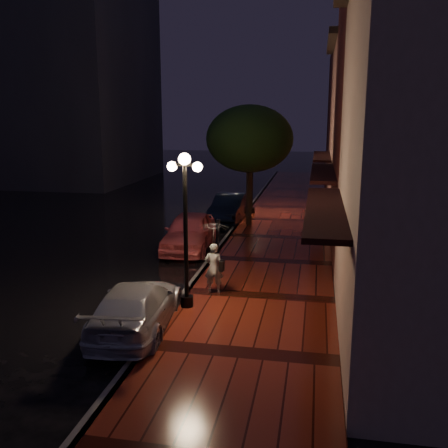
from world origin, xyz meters
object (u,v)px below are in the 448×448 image
Objects in this scene: navy_car at (230,208)px; silver_car at (136,307)px; street_tree at (250,141)px; streetlamp_far at (252,169)px; woman_with_umbrella at (214,247)px; pink_car at (189,232)px; streetlamp_near at (186,222)px; parking_meter at (218,233)px.

silver_car is at bearing -87.34° from navy_car.
street_tree is 4.01m from navy_car.
streetlamp_far is 3.44m from street_tree.
woman_with_umbrella is at bearing -79.86° from navy_car.
woman_with_umbrella is at bearing -71.03° from pink_car.
streetlamp_near is 3.15× the size of parking_meter.
silver_car is at bearing -123.04° from streetlamp_near.
woman_with_umbrella is at bearing -88.46° from street_tree.
pink_car is at bearing -112.33° from street_tree.
navy_car is (-0.95, -1.56, -1.89)m from streetlamp_far.
streetlamp_far is at bearing -98.83° from silver_car.
streetlamp_far is 15.61m from silver_car.
street_tree is 10.10m from woman_with_umbrella.
street_tree reaches higher than parking_meter.
pink_car reaches higher than navy_car.
silver_car is (0.65, -7.93, -0.13)m from pink_car.
street_tree reaches higher than navy_car.
streetlamp_far is at bearing 90.00° from streetlamp_near.
streetlamp_far is at bearing 61.30° from navy_car.
navy_car is at bearing 102.23° from parking_meter.
woman_with_umbrella is 4.41m from parking_meter.
streetlamp_far is 0.98× the size of silver_car.
street_tree is 1.30× the size of pink_car.
streetlamp_far is 3.15× the size of parking_meter.
parking_meter reaches higher than silver_car.
parking_meter is at bearing 92.06° from streetlamp_near.
parking_meter is at bearing -85.25° from woman_with_umbrella.
streetlamp_far is 1.00× the size of navy_car.
parking_meter is (-0.20, 5.56, -1.62)m from streetlamp_near.
streetlamp_far reaches higher than woman_with_umbrella.
woman_with_umbrella reaches higher than navy_car.
pink_car is at bearing -101.98° from streetlamp_far.
streetlamp_near reaches higher than silver_car.
streetlamp_near is 0.74× the size of street_tree.
navy_car is at bearing 129.82° from street_tree.
pink_car is 5.69m from woman_with_umbrella.
navy_car is (0.65, 5.97, -0.05)m from pink_car.
streetlamp_far is 8.60m from parking_meter.
streetlamp_far reaches higher than navy_car.
navy_car is 0.99× the size of silver_car.
pink_car is 2.06× the size of woman_with_umbrella.
parking_meter is at bearing -101.41° from silver_car.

